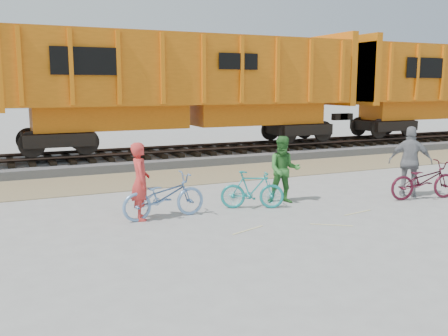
{
  "coord_description": "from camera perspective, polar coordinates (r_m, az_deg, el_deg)",
  "views": [
    {
      "loc": [
        -5.57,
        -9.6,
        2.93
      ],
      "look_at": [
        -0.49,
        1.5,
        0.92
      ],
      "focal_mm": 40.0,
      "sensor_mm": 36.0,
      "label": 1
    }
  ],
  "objects": [
    {
      "name": "ground",
      "position": [
        11.48,
        5.35,
        -5.48
      ],
      "size": [
        120.0,
        120.0,
        0.0
      ],
      "primitive_type": "plane",
      "color": "#9E9E99",
      "rests_on": "ground"
    },
    {
      "name": "person_man",
      "position": [
        12.63,
        6.86,
        -0.21
      ],
      "size": [
        1.02,
        0.94,
        1.7
      ],
      "primitive_type": "imported",
      "rotation": [
        0.0,
        0.0,
        -0.46
      ],
      "color": "#30722C",
      "rests_on": "ground"
    },
    {
      "name": "gravel_strip",
      "position": [
        16.36,
        -4.29,
        -0.96
      ],
      "size": [
        120.0,
        3.0,
        0.02
      ],
      "primitive_type": "cube",
      "color": "#92815A",
      "rests_on": "ground"
    },
    {
      "name": "bicycle_maroon",
      "position": [
        14.03,
        21.87,
        -1.3
      ],
      "size": [
        2.01,
        1.0,
        1.01
      ],
      "primitive_type": "imported",
      "rotation": [
        0.0,
        0.0,
        1.39
      ],
      "color": "#4A1221",
      "rests_on": "ground"
    },
    {
      "name": "hopper_car_center",
      "position": [
        19.88,
        -4.06,
        9.54
      ],
      "size": [
        14.0,
        3.13,
        4.65
      ],
      "color": "black",
      "rests_on": "track"
    },
    {
      "name": "track",
      "position": [
        19.58,
        -7.88,
        2.05
      ],
      "size": [
        120.0,
        2.6,
        0.24
      ],
      "color": "black",
      "rests_on": "ballast_bed"
    },
    {
      "name": "person_solo",
      "position": [
        11.11,
        -9.54,
        -1.51
      ],
      "size": [
        0.52,
        0.69,
        1.72
      ],
      "primitive_type": "imported",
      "rotation": [
        0.0,
        0.0,
        1.39
      ],
      "color": "red",
      "rests_on": "ground"
    },
    {
      "name": "ballast_bed",
      "position": [
        19.62,
        -7.86,
        1.11
      ],
      "size": [
        120.0,
        4.0,
        0.3
      ],
      "primitive_type": "cube",
      "color": "slate",
      "rests_on": "ground"
    },
    {
      "name": "bicycle_blue",
      "position": [
        11.23,
        -6.89,
        -3.21
      ],
      "size": [
        1.95,
        0.78,
        1.01
      ],
      "primitive_type": "imported",
      "rotation": [
        0.0,
        0.0,
        1.63
      ],
      "color": "#6F98CD",
      "rests_on": "ground"
    },
    {
      "name": "person_woman",
      "position": [
        14.16,
        20.53,
        0.68
      ],
      "size": [
        1.13,
        1.08,
        1.89
      ],
      "primitive_type": "imported",
      "rotation": [
        0.0,
        0.0,
        2.42
      ],
      "color": "gray",
      "rests_on": "ground"
    },
    {
      "name": "bicycle_teal",
      "position": [
        12.04,
        3.26,
        -2.5
      ],
      "size": [
        1.58,
        1.02,
        0.92
      ],
      "primitive_type": "imported",
      "rotation": [
        0.0,
        0.0,
        1.15
      ],
      "color": "teal",
      "rests_on": "ground"
    }
  ]
}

